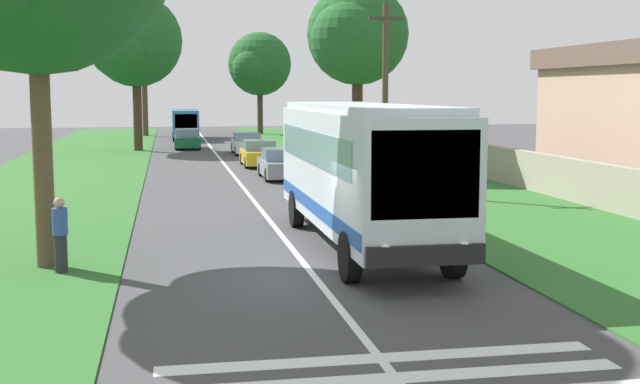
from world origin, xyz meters
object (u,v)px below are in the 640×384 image
object	(u,v)px
trailing_car_0	(281,165)
roadside_tree_right_1	(354,38)
trailing_car_3	(187,139)
roadside_tree_left_0	(142,49)
pedestrian	(60,234)
trailing_car_1	(259,154)
trailing_car_2	(247,144)
trailing_minibus_0	(185,122)
roadside_tree_left_1	(133,44)
coach_bus	(360,165)
utility_pole	(385,96)
roadside_tree_right_2	(258,66)

from	to	relation	value
trailing_car_0	roadside_tree_right_1	xyz separation A→B (m)	(1.97, -3.95, 6.02)
trailing_car_3	roadside_tree_left_0	xyz separation A→B (m)	(17.90, 3.49, 7.23)
trailing_car_0	pedestrian	distance (m)	20.69
trailing_car_1	roadside_tree_left_0	distance (m)	34.01
pedestrian	trailing_car_2	bearing A→B (deg)	-12.10
trailing_minibus_0	roadside_tree_left_0	distance (m)	10.43
pedestrian	trailing_car_3	bearing A→B (deg)	-5.32
roadside_tree_left_1	coach_bus	bearing A→B (deg)	-169.22
trailing_car_3	pedestrian	bearing A→B (deg)	174.68
trailing_car_0	trailing_car_2	size ratio (longest dim) A/B	1.00
trailing_car_0	trailing_minibus_0	bearing A→B (deg)	6.63
trailing_minibus_0	roadside_tree_right_1	world-z (taller)	roadside_tree_right_1
roadside_tree_left_0	roadside_tree_left_1	distance (m)	19.42
roadside_tree_left_0	utility_pole	bearing A→B (deg)	-167.04
trailing_car_0	utility_pole	world-z (taller)	utility_pole
coach_bus	roadside_tree_left_0	size ratio (longest dim) A/B	1.05
trailing_car_3	roadside_tree_right_2	distance (m)	21.52
roadside_tree_right_1	pedestrian	bearing A→B (deg)	151.49
coach_bus	trailing_car_3	bearing A→B (deg)	5.24
roadside_tree_right_1	trailing_car_3	bearing A→B (deg)	21.82
trailing_car_1	roadside_tree_left_0	size ratio (longest dim) A/B	0.41
trailing_car_2	roadside_tree_right_1	distance (m)	15.52
trailing_minibus_0	pedestrian	xyz separation A→B (m)	(-51.01, 3.88, -0.64)
trailing_car_3	roadside_tree_left_1	distance (m)	7.64
trailing_car_2	pedestrian	distance (m)	35.73
trailing_car_2	trailing_car_1	bearing A→B (deg)	178.74
trailing_car_2	roadside_tree_left_0	size ratio (longest dim) A/B	0.41
trailing_car_2	roadside_tree_left_1	distance (m)	10.63
roadside_tree_left_1	pedestrian	xyz separation A→B (m)	(-39.05, 0.25, -6.37)
roadside_tree_left_1	roadside_tree_left_0	bearing A→B (deg)	-0.10
roadside_tree_right_2	utility_pole	bearing A→B (deg)	179.76
trailing_car_3	pedestrian	world-z (taller)	pedestrian
trailing_car_1	roadside_tree_right_1	bearing A→B (deg)	-138.42
trailing_minibus_0	trailing_car_1	bearing A→B (deg)	-172.25
trailing_car_3	roadside_tree_right_2	xyz separation A→B (m)	(19.41, -7.25, 5.82)
trailing_car_2	roadside_tree_right_2	bearing A→B (deg)	-8.05
roadside_tree_left_0	roadside_tree_left_1	world-z (taller)	roadside_tree_left_0
trailing_car_0	pedestrian	xyz separation A→B (m)	(-19.25, 7.58, 0.24)
trailing_car_1	roadside_tree_right_2	world-z (taller)	roadside_tree_right_2
trailing_car_3	roadside_tree_right_2	world-z (taller)	roadside_tree_right_2
roadside_tree_left_1	roadside_tree_right_1	distance (m)	21.11
roadside_tree_left_1	pedestrian	distance (m)	39.57
trailing_car_0	roadside_tree_left_0	distance (m)	40.54
utility_pole	roadside_tree_left_1	bearing A→B (deg)	21.85
roadside_tree_left_1	utility_pole	bearing A→B (deg)	-158.15
trailing_car_2	roadside_tree_left_0	bearing A→B (deg)	17.01
roadside_tree_right_2	pedestrian	bearing A→B (deg)	169.58
roadside_tree_right_2	utility_pole	distance (m)	47.36
trailing_minibus_0	roadside_tree_right_1	distance (m)	31.19
trailing_car_1	trailing_car_3	xyz separation A→B (m)	(14.58, 3.52, 0.00)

